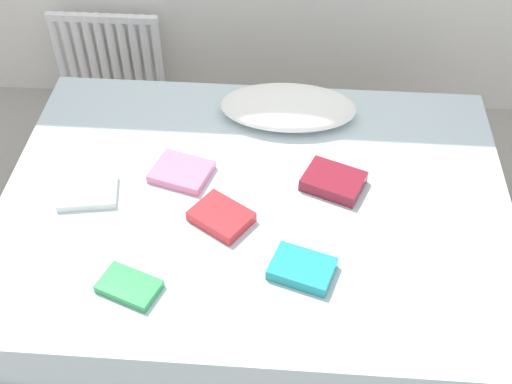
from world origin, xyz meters
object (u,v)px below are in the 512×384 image
object	(u,v)px
bed	(255,240)
pillow	(288,107)
textbook_green	(129,286)
textbook_maroon	(333,181)
radiator	(108,53)
textbook_teal	(302,269)
textbook_white	(88,192)
textbook_pink	(182,172)
textbook_red	(221,217)

from	to	relation	value
bed	pillow	xyz separation A→B (m)	(0.11, 0.51, 0.31)
textbook_green	textbook_maroon	bearing A→B (deg)	59.77
bed	radiator	size ratio (longest dim) A/B	3.38
bed	textbook_teal	size ratio (longest dim) A/B	9.41
textbook_teal	textbook_white	xyz separation A→B (m)	(-0.83, 0.32, -0.01)
bed	radiator	world-z (taller)	radiator
textbook_green	textbook_maroon	size ratio (longest dim) A/B	0.90
bed	textbook_pink	xyz separation A→B (m)	(-0.30, 0.10, 0.27)
textbook_pink	textbook_green	bearing A→B (deg)	-82.43
textbook_pink	textbook_teal	bearing A→B (deg)	-26.51
bed	pillow	world-z (taller)	pillow
textbook_maroon	radiator	bearing A→B (deg)	158.92
pillow	textbook_red	xyz separation A→B (m)	(-0.22, -0.64, -0.03)
textbook_red	textbook_white	world-z (taller)	textbook_red
textbook_pink	textbook_red	xyz separation A→B (m)	(0.18, -0.23, 0.00)
pillow	textbook_teal	bearing A→B (deg)	-84.53
textbook_maroon	textbook_white	distance (m)	0.95
radiator	textbook_teal	bearing A→B (deg)	-55.25
textbook_pink	textbook_red	bearing A→B (deg)	-35.22
bed	radiator	xyz separation A→B (m)	(-0.89, 1.20, 0.09)
textbook_pink	textbook_white	bearing A→B (deg)	-141.60
bed	textbook_white	xyz separation A→B (m)	(-0.64, -0.03, 0.27)
radiator	pillow	xyz separation A→B (m)	(0.99, -0.69, 0.22)
radiator	textbook_green	size ratio (longest dim) A/B	2.94
textbook_pink	textbook_maroon	xyz separation A→B (m)	(0.60, -0.02, 0.01)
textbook_green	textbook_red	xyz separation A→B (m)	(0.27, 0.33, 0.01)
radiator	textbook_red	distance (m)	1.55
pillow	textbook_maroon	xyz separation A→B (m)	(0.19, -0.42, -0.03)
textbook_green	textbook_white	size ratio (longest dim) A/B	0.91
bed	pillow	size ratio (longest dim) A/B	3.38
textbook_teal	textbook_maroon	xyz separation A→B (m)	(0.11, 0.44, 0.00)
bed	textbook_green	distance (m)	0.66
radiator	pillow	world-z (taller)	pillow
textbook_teal	textbook_green	world-z (taller)	textbook_teal
bed	textbook_pink	distance (m)	0.42
textbook_red	textbook_white	size ratio (longest dim) A/B	0.94
textbook_maroon	bed	bearing A→B (deg)	-142.03
pillow	textbook_white	world-z (taller)	pillow
textbook_pink	textbook_maroon	bearing A→B (deg)	14.72
textbook_maroon	textbook_white	size ratio (longest dim) A/B	1.02
textbook_maroon	textbook_pink	bearing A→B (deg)	-159.66
pillow	textbook_red	world-z (taller)	pillow
radiator	textbook_pink	distance (m)	1.26
bed	textbook_teal	xyz separation A→B (m)	(0.19, -0.35, 0.27)
bed	textbook_teal	bearing A→B (deg)	-61.84
pillow	textbook_white	distance (m)	0.93
bed	textbook_red	xyz separation A→B (m)	(-0.12, -0.13, 0.27)
textbook_white	textbook_pink	bearing A→B (deg)	12.15
radiator	textbook_green	bearing A→B (deg)	-73.33
bed	textbook_white	size ratio (longest dim) A/B	9.05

